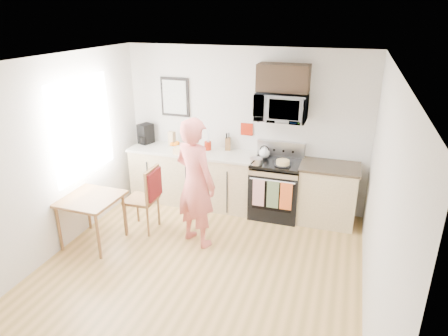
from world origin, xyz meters
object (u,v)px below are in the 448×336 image
(range, at_px, (276,190))
(dining_table, at_px, (90,203))
(chair, at_px, (149,191))
(cake, at_px, (283,163))
(person, at_px, (195,183))
(microwave, at_px, (281,107))

(range, xyz_separation_m, dining_table, (-2.28, -1.64, 0.20))
(dining_table, relative_size, chair, 0.76)
(chair, bearing_deg, cake, 25.99)
(person, distance_m, dining_table, 1.48)
(microwave, distance_m, cake, 0.84)
(chair, bearing_deg, person, -7.72)
(dining_table, xyz_separation_m, cake, (2.39, 1.49, 0.33))
(cake, bearing_deg, range, 126.59)
(person, height_order, cake, person)
(dining_table, distance_m, chair, 0.83)
(microwave, relative_size, chair, 0.75)
(range, relative_size, cake, 4.75)
(microwave, height_order, chair, microwave)
(range, bearing_deg, person, -128.18)
(range, relative_size, microwave, 1.53)
(range, relative_size, chair, 1.15)
(microwave, distance_m, dining_table, 3.08)
(dining_table, bearing_deg, chair, 42.94)
(range, height_order, cake, range)
(person, relative_size, dining_table, 2.40)
(microwave, relative_size, dining_table, 1.00)
(microwave, relative_size, person, 0.41)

